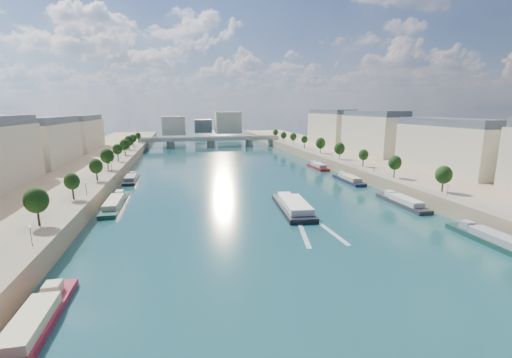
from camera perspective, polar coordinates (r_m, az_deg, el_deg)
name	(u,v)px	position (r m, az deg, el deg)	size (l,w,h in m)	color
ground	(241,183)	(144.18, -2.53, -0.64)	(700.00, 700.00, 0.00)	#0B2C31
quay_left	(52,185)	(149.51, -30.86, -0.88)	(44.00, 520.00, 5.00)	#9E8460
quay_right	(394,170)	(171.15, 21.95, 1.34)	(44.00, 520.00, 5.00)	#9E8460
pave_left	(94,177)	(144.93, -25.34, 0.33)	(14.00, 520.00, 0.10)	gray
pave_right	(365,166)	(162.78, 17.64, 2.06)	(14.00, 520.00, 0.10)	gray
trees_left	(100,162)	(145.55, -24.59, 2.62)	(4.80, 268.80, 8.26)	#382B1E
trees_right	(351,152)	(169.71, 15.49, 4.41)	(4.80, 268.80, 8.26)	#382B1E
lamps_left	(101,174)	(133.86, -24.49, 0.74)	(0.36, 200.36, 4.28)	black
lamps_right	(351,159)	(164.52, 15.48, 3.24)	(0.36, 200.36, 4.28)	black
buildings_left	(22,146)	(163.24, -34.41, 4.62)	(16.00, 226.00, 23.20)	beige
buildings_right	(405,138)	(186.65, 23.53, 6.34)	(16.00, 226.00, 23.20)	beige
skyline	(207,124)	(359.69, -8.18, 9.04)	(79.00, 42.00, 22.00)	beige
bridge	(211,140)	(283.06, -7.55, 6.41)	(112.00, 12.00, 8.15)	#C1B79E
tour_barge	(293,206)	(106.52, 6.19, -4.57)	(10.65, 29.03, 3.86)	black
wake	(313,228)	(92.06, 9.49, -8.01)	(10.74, 26.02, 0.04)	silver
moored_barges_left	(91,239)	(89.78, -25.76, -9.02)	(5.00, 157.72, 3.60)	#1D2240
moored_barges_right	(374,190)	(134.57, 19.10, -1.81)	(5.00, 124.14, 3.60)	#163931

